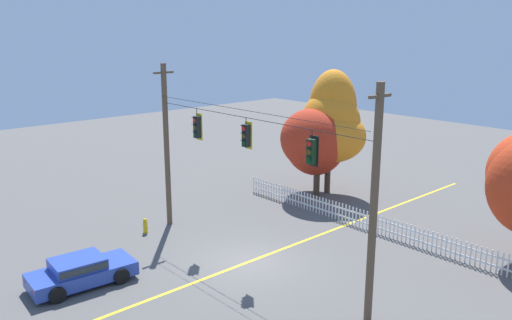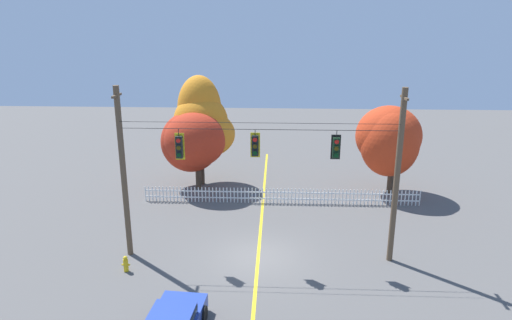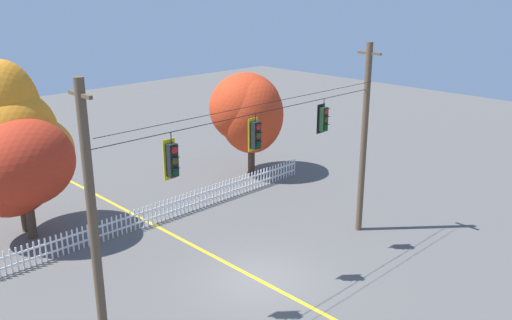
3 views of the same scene
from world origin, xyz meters
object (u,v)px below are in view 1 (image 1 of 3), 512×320
Objects in this scene: traffic_signal_northbound_primary at (246,136)px; traffic_signal_eastbound_side at (312,151)px; fire_hydrant at (145,226)px; parked_car at (81,271)px; autumn_maple_near_fence at (314,141)px; autumn_maple_mid at (331,124)px; traffic_signal_northbound_secondary at (197,127)px.

traffic_signal_eastbound_side is at bearing -0.00° from traffic_signal_northbound_primary.
traffic_signal_northbound_primary reaches higher than fire_hydrant.
traffic_signal_northbound_primary is 8.48m from parked_car.
autumn_maple_mid is at bearing 65.38° from autumn_maple_near_fence.
autumn_maple_mid reaches higher than parked_car.
traffic_signal_northbound_primary is 0.97× the size of traffic_signal_eastbound_side.
traffic_signal_northbound_primary is at bearing -63.66° from autumn_maple_near_fence.
traffic_signal_eastbound_side is at bearing -48.49° from autumn_maple_near_fence.
parked_car is (1.93, -15.62, -2.74)m from autumn_maple_near_fence.
fire_hydrant is (-3.14, 4.70, -0.23)m from parked_car.
autumn_maple_near_fence reaches higher than parked_car.
traffic_signal_northbound_secondary is 0.20× the size of autumn_maple_mid.
traffic_signal_northbound_secondary is at bearing -82.95° from autumn_maple_near_fence.
traffic_signal_northbound_secondary is 1.12× the size of traffic_signal_northbound_primary.
traffic_signal_northbound_primary is at bearing 67.11° from parked_car.
autumn_maple_mid is (0.47, 1.03, 0.96)m from autumn_maple_near_fence.
parked_car is 5.66m from fire_hydrant.
traffic_signal_northbound_secondary reaches higher than autumn_maple_near_fence.
traffic_signal_northbound_primary is 10.61m from autumn_maple_near_fence.
parked_car is (0.78, -6.33, -4.87)m from traffic_signal_northbound_secondary.
traffic_signal_northbound_primary is 0.18× the size of autumn_maple_mid.
autumn_maple_mid is at bearing 126.91° from traffic_signal_eastbound_side.
traffic_signal_eastbound_side is at bearing -53.09° from autumn_maple_mid.
traffic_signal_eastbound_side is (3.62, -0.00, -0.05)m from traffic_signal_northbound_primary.
parked_car is at bearing -82.96° from autumn_maple_near_fence.
parked_car is 5.44× the size of fire_hydrant.
traffic_signal_northbound_secondary is at bearing 179.99° from traffic_signal_eastbound_side.
autumn_maple_mid is 9.88× the size of fire_hydrant.
traffic_signal_northbound_primary is (3.45, -0.00, 0.11)m from traffic_signal_northbound_secondary.
autumn_maple_mid is at bearing 111.81° from traffic_signal_northbound_primary.
traffic_signal_northbound_secondary is at bearing 179.99° from traffic_signal_northbound_primary.
autumn_maple_near_fence is (-8.22, 9.29, -2.18)m from traffic_signal_eastbound_side.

